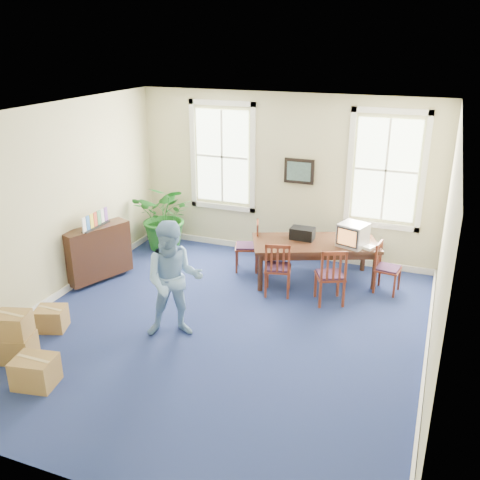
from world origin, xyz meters
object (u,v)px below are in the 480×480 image
(conference_table, at_px, (314,261))
(potted_plant, at_px, (167,216))
(chair_near_left, at_px, (278,267))
(credenza, at_px, (98,256))
(man, at_px, (174,280))
(cardboard_boxes, at_px, (30,335))
(crt_tv, at_px, (353,235))

(conference_table, relative_size, potted_plant, 1.55)
(chair_near_left, height_order, credenza, chair_near_left)
(man, bearing_deg, cardboard_boxes, -164.79)
(crt_tv, distance_m, man, 3.37)
(cardboard_boxes, bearing_deg, credenza, 104.13)
(man, relative_size, potted_plant, 1.25)
(chair_near_left, xyz_separation_m, man, (-1.01, -1.83, 0.40))
(credenza, bearing_deg, conference_table, 43.14)
(conference_table, bearing_deg, credenza, 178.46)
(credenza, bearing_deg, man, -6.53)
(potted_plant, bearing_deg, credenza, -102.64)
(crt_tv, xyz_separation_m, cardboard_boxes, (-3.64, -3.93, -0.58))
(man, height_order, cardboard_boxes, man)
(chair_near_left, relative_size, cardboard_boxes, 0.76)
(chair_near_left, bearing_deg, conference_table, -134.66)
(crt_tv, xyz_separation_m, potted_plant, (-3.86, 0.36, -0.24))
(conference_table, height_order, chair_near_left, chair_near_left)
(chair_near_left, distance_m, potted_plant, 3.00)
(conference_table, height_order, crt_tv, crt_tv)
(conference_table, xyz_separation_m, chair_near_left, (-0.45, -0.75, 0.11))
(crt_tv, relative_size, credenza, 0.40)
(crt_tv, height_order, credenza, crt_tv)
(conference_table, relative_size, cardboard_boxes, 1.70)
(conference_table, xyz_separation_m, credenza, (-3.62, -1.41, 0.10))
(crt_tv, bearing_deg, cardboard_boxes, -114.91)
(chair_near_left, distance_m, man, 2.12)
(man, xyz_separation_m, cardboard_boxes, (-1.54, -1.30, -0.51))
(chair_near_left, bearing_deg, credenza, -1.89)
(chair_near_left, bearing_deg, crt_tv, -157.67)
(conference_table, height_order, potted_plant, potted_plant)
(credenza, bearing_deg, potted_plant, 99.20)
(conference_table, distance_m, chair_near_left, 0.88)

